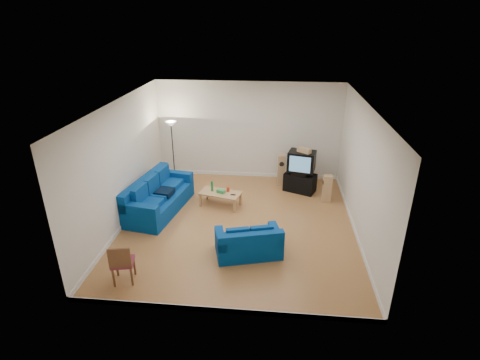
# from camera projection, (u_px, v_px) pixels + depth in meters

# --- Properties ---
(room) EXTENTS (6.01, 6.51, 3.21)m
(room) POSITION_uv_depth(u_px,v_px,m) (238.00, 170.00, 9.30)
(room) COLOR brown
(room) RESTS_ON ground
(sofa_three_seat) EXTENTS (1.47, 2.62, 0.96)m
(sofa_three_seat) POSITION_uv_depth(u_px,v_px,m) (157.00, 199.00, 10.49)
(sofa_three_seat) COLOR navy
(sofa_three_seat) RESTS_ON ground
(sofa_loveseat) EXTENTS (1.64, 1.18, 0.74)m
(sofa_loveseat) POSITION_uv_depth(u_px,v_px,m) (249.00, 244.00, 8.55)
(sofa_loveseat) COLOR navy
(sofa_loveseat) RESTS_ON ground
(coffee_table) EXTENTS (1.27, 0.86, 0.42)m
(coffee_table) POSITION_uv_depth(u_px,v_px,m) (220.00, 194.00, 10.74)
(coffee_table) COLOR tan
(coffee_table) RESTS_ON ground
(bottle) EXTENTS (0.07, 0.07, 0.30)m
(bottle) POSITION_uv_depth(u_px,v_px,m) (212.00, 186.00, 10.75)
(bottle) COLOR #197233
(bottle) RESTS_ON coffee_table
(tissue_box) EXTENTS (0.26, 0.21, 0.09)m
(tissue_box) POSITION_uv_depth(u_px,v_px,m) (221.00, 191.00, 10.67)
(tissue_box) COLOR green
(tissue_box) RESTS_ON coffee_table
(red_canister) EXTENTS (0.10, 0.10, 0.12)m
(red_canister) POSITION_uv_depth(u_px,v_px,m) (228.00, 189.00, 10.76)
(red_canister) COLOR red
(red_canister) RESTS_ON coffee_table
(remote) EXTENTS (0.14, 0.04, 0.02)m
(remote) POSITION_uv_depth(u_px,v_px,m) (233.00, 195.00, 10.56)
(remote) COLOR black
(remote) RESTS_ON coffee_table
(tv_stand) EXTENTS (1.07, 0.85, 0.57)m
(tv_stand) POSITION_uv_depth(u_px,v_px,m) (300.00, 182.00, 11.67)
(tv_stand) COLOR black
(tv_stand) RESTS_ON ground
(av_receiver) EXTENTS (0.54, 0.48, 0.11)m
(av_receiver) POSITION_uv_depth(u_px,v_px,m) (300.00, 173.00, 11.50)
(av_receiver) COLOR black
(av_receiver) RESTS_ON tv_stand
(television) EXTENTS (0.91, 0.75, 0.61)m
(television) POSITION_uv_depth(u_px,v_px,m) (302.00, 161.00, 11.41)
(television) COLOR black
(television) RESTS_ON av_receiver
(centre_speaker) EXTENTS (0.43, 0.39, 0.15)m
(centre_speaker) POSITION_uv_depth(u_px,v_px,m) (304.00, 150.00, 11.20)
(centre_speaker) COLOR tan
(centre_speaker) RESTS_ON television
(speaker_left) EXTENTS (0.25, 0.32, 1.02)m
(speaker_left) POSITION_uv_depth(u_px,v_px,m) (281.00, 169.00, 12.08)
(speaker_left) COLOR tan
(speaker_left) RESTS_ON ground
(speaker_right) EXTENTS (0.27, 0.21, 0.83)m
(speaker_right) POSITION_uv_depth(u_px,v_px,m) (327.00, 189.00, 10.95)
(speaker_right) COLOR tan
(speaker_right) RESTS_ON ground
(floor_lamp) EXTENTS (0.35, 0.35, 2.03)m
(floor_lamp) POSITION_uv_depth(u_px,v_px,m) (172.00, 132.00, 11.80)
(floor_lamp) COLOR black
(floor_lamp) RESTS_ON ground
(dining_chair) EXTENTS (0.52, 0.52, 0.92)m
(dining_chair) POSITION_uv_depth(u_px,v_px,m) (122.00, 262.00, 7.57)
(dining_chair) COLOR brown
(dining_chair) RESTS_ON ground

